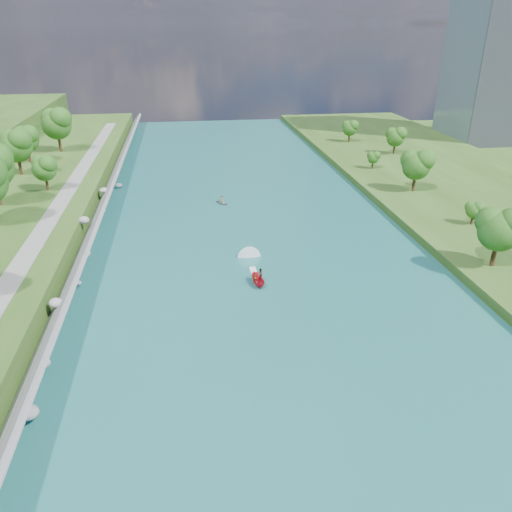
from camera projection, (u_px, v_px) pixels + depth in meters
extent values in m
plane|color=#2D5119|center=(277.00, 324.00, 60.19)|extent=(260.00, 260.00, 0.00)
cube|color=#175157|center=(254.00, 255.00, 78.10)|extent=(55.00, 240.00, 0.10)
cube|color=slate|center=(82.00, 255.00, 73.95)|extent=(3.54, 236.00, 4.05)
ellipsoid|color=gray|center=(29.00, 413.00, 44.55)|extent=(1.82, 1.63, 1.30)
ellipsoid|color=gray|center=(43.00, 363.00, 51.27)|extent=(1.48, 1.28, 1.00)
ellipsoid|color=gray|center=(56.00, 303.00, 59.91)|extent=(1.56, 1.51, 1.16)
ellipsoid|color=gray|center=(78.00, 283.00, 68.07)|extent=(1.03, 0.82, 0.63)
ellipsoid|color=gray|center=(85.00, 254.00, 75.76)|extent=(1.76, 2.25, 1.08)
ellipsoid|color=gray|center=(84.00, 220.00, 82.52)|extent=(1.79, 1.46, 1.28)
ellipsoid|color=gray|center=(102.00, 211.00, 91.97)|extent=(1.04, 1.02, 0.72)
ellipsoid|color=gray|center=(103.00, 190.00, 100.23)|extent=(1.63, 2.04, 0.94)
ellipsoid|color=gray|center=(119.00, 185.00, 109.41)|extent=(1.49, 1.35, 0.87)
cube|color=gray|center=(32.00, 247.00, 72.34)|extent=(3.00, 200.00, 0.10)
cube|color=gray|center=(500.00, 35.00, 143.55)|extent=(22.00, 22.00, 60.00)
ellipsoid|color=#275216|center=(44.00, 170.00, 95.23)|extent=(4.89, 4.89, 8.14)
ellipsoid|color=#275216|center=(16.00, 148.00, 104.67)|extent=(6.95, 6.95, 11.59)
ellipsoid|color=#275216|center=(26.00, 141.00, 114.50)|extent=(6.04, 6.04, 10.06)
ellipsoid|color=#275216|center=(57.00, 126.00, 123.73)|extent=(7.69, 7.69, 12.81)
ellipsoid|color=#275216|center=(499.00, 232.00, 69.15)|extent=(6.20, 6.20, 10.33)
ellipsoid|color=#275216|center=(474.00, 211.00, 85.09)|extent=(2.87, 2.87, 4.78)
ellipsoid|color=#275216|center=(416.00, 167.00, 101.08)|extent=(6.07, 6.07, 10.12)
ellipsoid|color=#275216|center=(373.00, 158.00, 118.26)|extent=(2.91, 2.91, 4.85)
ellipsoid|color=#275216|center=(395.00, 138.00, 130.74)|extent=(5.01, 5.01, 8.35)
ellipsoid|color=#275216|center=(350.00, 129.00, 144.42)|extent=(4.43, 4.43, 7.38)
imported|color=red|center=(258.00, 280.00, 68.84)|extent=(1.88, 3.75, 1.38)
imported|color=#66605B|center=(255.00, 279.00, 68.24)|extent=(0.58, 0.38, 1.59)
imported|color=#66605B|center=(261.00, 275.00, 69.12)|extent=(1.09, 1.08, 1.78)
cube|color=white|center=(255.00, 274.00, 71.81)|extent=(0.90, 5.00, 0.06)
imported|color=gray|center=(222.00, 202.00, 100.03)|extent=(3.44, 3.66, 0.62)
imported|color=#66605B|center=(222.00, 199.00, 99.75)|extent=(0.74, 0.53, 1.40)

